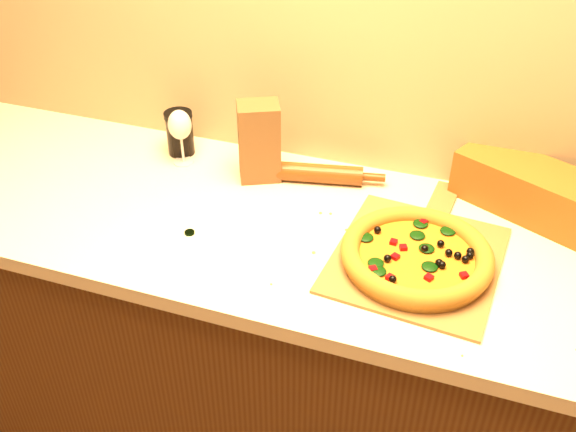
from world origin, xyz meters
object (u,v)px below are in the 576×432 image
object	(u,v)px
pizza	(416,255)
dark_jar	(180,133)
rolling_pin	(314,173)
wine_glass	(180,126)
pizza_peel	(418,255)

from	to	relation	value
pizza	dark_jar	world-z (taller)	dark_jar
rolling_pin	wine_glass	bearing A→B (deg)	-176.15
pizza_peel	pizza	world-z (taller)	pizza
pizza_peel	dark_jar	world-z (taller)	dark_jar
pizza	wine_glass	distance (m)	0.74
wine_glass	dark_jar	distance (m)	0.08
pizza	dark_jar	distance (m)	0.78
pizza	rolling_pin	size ratio (longest dim) A/B	0.91
wine_glass	dark_jar	bearing A→B (deg)	121.77
wine_glass	pizza	bearing A→B (deg)	-18.75
pizza	wine_glass	xyz separation A→B (m)	(-0.70, 0.24, 0.08)
pizza_peel	pizza	bearing A→B (deg)	-87.18
rolling_pin	dark_jar	xyz separation A→B (m)	(-0.41, 0.02, 0.04)
pizza_peel	dark_jar	distance (m)	0.78
pizza_peel	rolling_pin	bearing A→B (deg)	149.82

